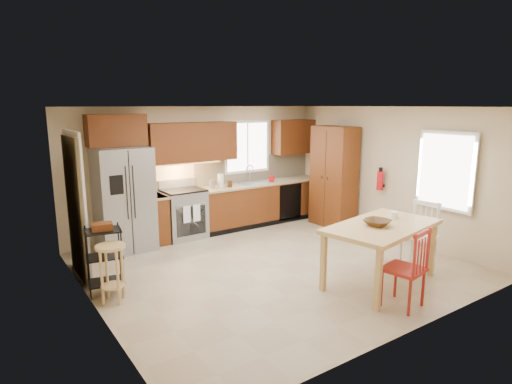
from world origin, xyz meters
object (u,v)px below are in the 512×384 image
object	(u,v)px
soap_bottle	(272,178)
chair_red	(404,268)
bar_stool	(112,273)
table_bowl	(377,226)
fire_extinguisher	(380,181)
chair_white	(419,236)
table_jar	(394,217)
refrigerator	(124,200)
dining_table	(380,254)
pantry	(334,177)
utility_cart	(105,260)
range_stove	(184,214)

from	to	relation	value
soap_bottle	chair_red	size ratio (longest dim) A/B	0.18
chair_red	bar_stool	world-z (taller)	chair_red
table_bowl	bar_stool	world-z (taller)	table_bowl
bar_stool	fire_extinguisher	bearing A→B (deg)	1.14
soap_bottle	chair_white	size ratio (longest dim) A/B	0.18
table_jar	refrigerator	bearing A→B (deg)	130.91
dining_table	chair_red	bearing A→B (deg)	-128.97
pantry	table_jar	distance (m)	2.75
chair_red	refrigerator	bearing A→B (deg)	107.31
refrigerator	chair_red	world-z (taller)	refrigerator
pantry	utility_cart	world-z (taller)	pantry
fire_extinguisher	chair_red	size ratio (longest dim) A/B	0.35
range_stove	table_jar	distance (m)	3.92
chair_white	table_bowl	bearing A→B (deg)	82.03
chair_red	table_bowl	distance (m)	0.78
table_jar	utility_cart	distance (m)	4.17
pantry	dining_table	bearing A→B (deg)	-121.35
table_jar	chair_white	bearing A→B (deg)	-6.09
fire_extinguisher	dining_table	distance (m)	2.44
table_bowl	utility_cart	bearing A→B (deg)	149.77
chair_white	table_jar	size ratio (longest dim) A/B	6.09
dining_table	chair_red	xyz separation A→B (m)	(-0.35, -0.65, 0.09)
soap_bottle	fire_extinguisher	xyz separation A→B (m)	(1.15, -1.95, 0.10)
pantry	chair_red	bearing A→B (deg)	-120.75
fire_extinguisher	chair_red	world-z (taller)	fire_extinguisher
soap_bottle	table_jar	bearing A→B (deg)	-94.02
table_bowl	table_jar	world-z (taller)	table_jar
refrigerator	bar_stool	size ratio (longest dim) A/B	2.36
range_stove	bar_stool	size ratio (longest dim) A/B	1.19
refrigerator	table_jar	bearing A→B (deg)	-49.09
soap_bottle	table_bowl	bearing A→B (deg)	-101.89
refrigerator	soap_bottle	world-z (taller)	refrigerator
soap_bottle	chair_red	distance (m)	4.27
soap_bottle	utility_cart	xyz separation A→B (m)	(-3.98, -1.59, -0.53)
chair_white	dining_table	bearing A→B (deg)	82.35
bar_stool	dining_table	bearing A→B (deg)	-23.47
refrigerator	range_stove	world-z (taller)	refrigerator
soap_bottle	dining_table	xyz separation A→B (m)	(-0.62, -3.48, -0.57)
range_stove	utility_cart	world-z (taller)	utility_cart
pantry	chair_white	distance (m)	2.66
pantry	bar_stool	distance (m)	5.08
dining_table	table_bowl	distance (m)	0.45
dining_table	utility_cart	world-z (taller)	utility_cart
chair_red	bar_stool	distance (m)	3.74
chair_white	utility_cart	world-z (taller)	chair_white
pantry	chair_red	xyz separation A→B (m)	(-1.92, -3.23, -0.53)
refrigerator	range_stove	xyz separation A→B (m)	(1.15, 0.06, -0.45)
dining_table	chair_red	size ratio (longest dim) A/B	1.70
chair_red	chair_white	xyz separation A→B (m)	(1.30, 0.70, 0.00)
table_bowl	table_jar	distance (m)	0.51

